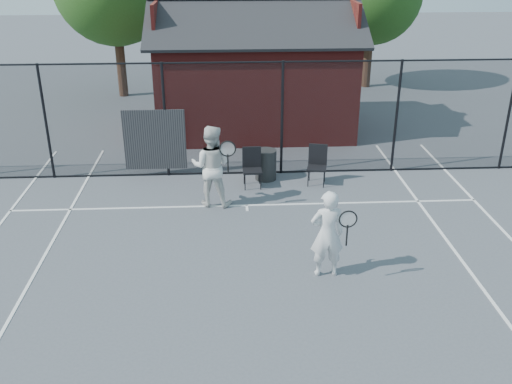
{
  "coord_description": "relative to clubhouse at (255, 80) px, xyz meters",
  "views": [
    {
      "loc": [
        -0.45,
        -9.14,
        5.79
      ],
      "look_at": [
        0.13,
        1.32,
        1.1
      ],
      "focal_mm": 40.0,
      "sensor_mm": 36.0,
      "label": 1
    }
  ],
  "objects": [
    {
      "name": "fence",
      "position": [
        -0.8,
        -4.0,
        -0.16
      ],
      "size": [
        22.04,
        3.0,
        3.0
      ],
      "color": "black",
      "rests_on": "ground"
    },
    {
      "name": "player_front",
      "position": [
        0.85,
        -9.07,
        -0.75
      ],
      "size": [
        0.77,
        0.57,
        1.71
      ],
      "color": "silver",
      "rests_on": "ground"
    },
    {
      "name": "clubhouse",
      "position": [
        0.0,
        0.0,
        0.0
      ],
      "size": [
        6.5,
        4.36,
        4.19
      ],
      "color": "maroon",
      "rests_on": "ground"
    },
    {
      "name": "ground",
      "position": [
        -0.5,
        -9.0,
        -1.61
      ],
      "size": [
        80.0,
        80.0,
        0.0
      ],
      "primitive_type": "plane",
      "color": "#4B5056",
      "rests_on": "ground"
    },
    {
      "name": "player_back",
      "position": [
        -1.31,
        -5.86,
        -0.64
      ],
      "size": [
        1.1,
        0.88,
        1.93
      ],
      "color": "silver",
      "rests_on": "ground"
    },
    {
      "name": "chair_left",
      "position": [
        -0.32,
        -4.9,
        -1.12
      ],
      "size": [
        0.48,
        0.5,
        0.98
      ],
      "primitive_type": "cube",
      "rotation": [
        0.0,
        0.0,
        0.03
      ],
      "color": "black",
      "rests_on": "ground"
    },
    {
      "name": "waste_bin",
      "position": [
        0.06,
        -4.4,
        -1.21
      ],
      "size": [
        0.58,
        0.58,
        0.8
      ],
      "primitive_type": "cylinder",
      "rotation": [
        0.0,
        0.0,
        0.06
      ],
      "color": "#242424",
      "rests_on": "ground"
    },
    {
      "name": "chair_right",
      "position": [
        1.33,
        -4.81,
        -1.11
      ],
      "size": [
        0.57,
        0.59,
        0.99
      ],
      "primitive_type": "cube",
      "rotation": [
        0.0,
        0.0,
        -0.22
      ],
      "color": "black",
      "rests_on": "ground"
    },
    {
      "name": "court_lines",
      "position": [
        -0.5,
        -10.32,
        -1.6
      ],
      "size": [
        11.02,
        18.0,
        0.01
      ],
      "color": "white",
      "rests_on": "ground"
    }
  ]
}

